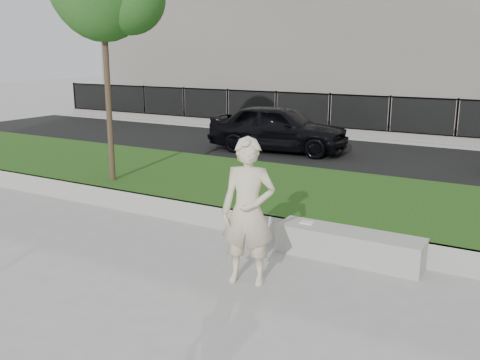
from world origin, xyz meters
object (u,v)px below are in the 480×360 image
Objects in this scene: man at (248,212)px; book at (307,223)px; car_dark at (278,128)px; stone_bench at (349,245)px.

man is 1.60m from book.
car_dark is (-3.95, 8.88, -0.23)m from man.
man is at bearing -162.97° from car_dark.
book is (-0.70, 0.03, 0.24)m from stone_bench.
car_dark reaches higher than stone_bench.
stone_bench is 10.93× the size of book.
car_dark is at bearing 123.30° from stone_bench.
book is (0.22, 1.49, -0.54)m from man.
man reaches higher than stone_bench.
book is 0.05× the size of car_dark.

